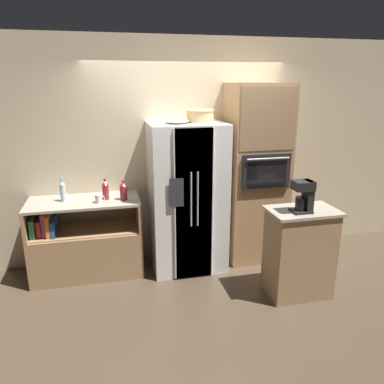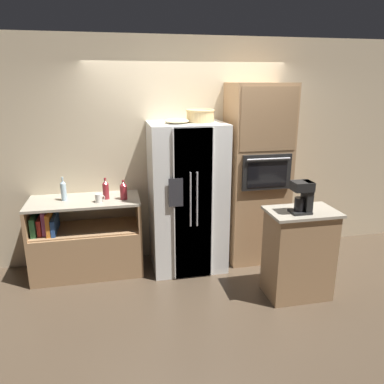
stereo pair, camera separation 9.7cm
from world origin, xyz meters
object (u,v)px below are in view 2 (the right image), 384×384
at_px(refrigerator, 187,197).
at_px(bottle_wide, 64,190).
at_px(bottle_short, 124,190).
at_px(coffee_maker, 303,196).
at_px(wicker_basket, 200,115).
at_px(bottle_tall, 106,190).
at_px(wall_oven, 256,174).
at_px(mug, 99,198).
at_px(fruit_bowl, 176,121).

height_order(refrigerator, bottle_wide, refrigerator).
distance_m(bottle_short, coffee_maker, 2.02).
height_order(wicker_basket, bottle_tall, wicker_basket).
bearing_deg(bottle_tall, bottle_wide, 175.70).
xyz_separation_m(wall_oven, mug, (-1.96, -0.13, -0.15)).
bearing_deg(mug, fruit_bowl, 1.08).
xyz_separation_m(refrigerator, bottle_wide, (-1.44, 0.09, 0.15)).
distance_m(wicker_basket, mug, 1.52).
height_order(refrigerator, coffee_maker, refrigerator).
distance_m(wicker_basket, bottle_tall, 1.41).
bearing_deg(wall_oven, fruit_bowl, -174.09).
distance_m(fruit_bowl, bottle_tall, 1.15).
relative_size(refrigerator, bottle_wide, 6.40).
bearing_deg(coffee_maker, bottle_wide, 155.89).
distance_m(wall_oven, mug, 1.97).
bearing_deg(refrigerator, coffee_maker, -45.33).
bearing_deg(coffee_maker, wicker_basket, 128.82).
xyz_separation_m(bottle_tall, mug, (-0.08, -0.11, -0.06)).
distance_m(mug, coffee_maker, 2.26).
bearing_deg(bottle_short, fruit_bowl, -3.06).
bearing_deg(bottle_tall, coffee_maker, -28.28).
distance_m(wicker_basket, bottle_wide, 1.81).
bearing_deg(bottle_wide, mug, -20.54).
bearing_deg(bottle_wide, refrigerator, -3.37).
bearing_deg(mug, bottle_short, 10.19).
xyz_separation_m(wall_oven, fruit_bowl, (-1.04, -0.11, 0.71)).
height_order(wicker_basket, bottle_wide, wicker_basket).
bearing_deg(wall_oven, coffee_maker, -85.61).
xyz_separation_m(fruit_bowl, mug, (-0.92, -0.02, -0.86)).
xyz_separation_m(bottle_short, coffee_maker, (1.76, -0.99, 0.12)).
xyz_separation_m(refrigerator, mug, (-1.05, -0.06, 0.08)).
distance_m(fruit_bowl, coffee_maker, 1.63).
bearing_deg(wall_oven, bottle_tall, -179.62).
xyz_separation_m(bottle_wide, coffee_maker, (2.44, -1.09, 0.11)).
bearing_deg(wicker_basket, mug, -175.81).
bearing_deg(bottle_tall, wall_oven, 0.38).
xyz_separation_m(wall_oven, bottle_tall, (-1.88, -0.01, -0.08)).
height_order(bottle_tall, coffee_maker, coffee_maker).
relative_size(bottle_short, coffee_maker, 0.70).
bearing_deg(wicker_basket, coffee_maker, -51.18).
height_order(wicker_basket, bottle_short, wicker_basket).
xyz_separation_m(fruit_bowl, coffee_maker, (1.12, -0.96, -0.67)).
distance_m(bottle_tall, coffee_maker, 2.23).
bearing_deg(mug, bottle_wide, 159.46).
bearing_deg(refrigerator, bottle_tall, 177.09).
distance_m(wall_oven, bottle_short, 1.68).
height_order(wicker_basket, mug, wicker_basket).
relative_size(refrigerator, wall_oven, 0.80).
relative_size(bottle_short, bottle_wide, 0.82).
bearing_deg(coffee_maker, mug, 155.22).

